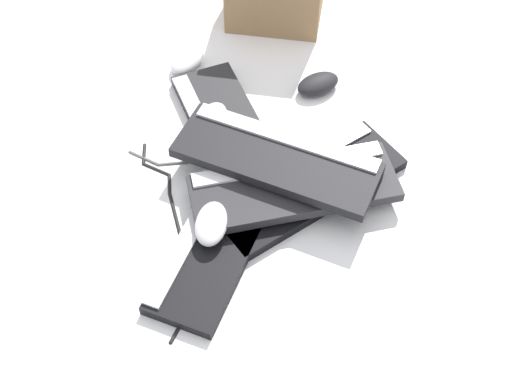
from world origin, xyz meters
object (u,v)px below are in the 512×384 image
keyboard_4 (277,159)px  mouse_1 (211,224)px  keyboard_0 (308,186)px  mouse_3 (187,60)px  keyboard_1 (229,134)px  mouse_0 (211,120)px  keyboard_3 (294,187)px  mouse_2 (318,84)px  keyboard_2 (219,234)px

keyboard_4 → mouse_1: keyboard_4 is taller
keyboard_0 → mouse_3: mouse_3 is taller
keyboard_1 → mouse_1: size_ratio=4.23×
keyboard_1 → mouse_1: (-0.04, -0.28, 0.04)m
mouse_0 → mouse_3: (-0.06, 0.24, -0.03)m
keyboard_0 → keyboard_1: bearing=137.1°
keyboard_3 → mouse_2: keyboard_3 is taller
mouse_2 → mouse_3: size_ratio=1.00×
keyboard_1 → mouse_3: 0.27m
keyboard_2 → mouse_1: 0.04m
keyboard_1 → mouse_0: size_ratio=4.23×
keyboard_1 → keyboard_0: bearing=-42.9°
mouse_3 → keyboard_2: bearing=42.0°
keyboard_0 → keyboard_1: 0.23m
keyboard_1 → mouse_0: 0.06m
keyboard_2 → keyboard_3: bearing=31.2°
keyboard_3 → mouse_3: size_ratio=4.19×
keyboard_0 → mouse_0: size_ratio=4.09×
mouse_2 → mouse_3: same height
mouse_0 → mouse_1: same height
keyboard_4 → mouse_2: keyboard_4 is taller
keyboard_1 → keyboard_3: size_ratio=1.01×
mouse_0 → mouse_3: size_ratio=1.00×
keyboard_2 → mouse_0: mouse_0 is taller
keyboard_4 → mouse_1: size_ratio=4.20×
keyboard_2 → keyboard_4: size_ratio=1.00×
mouse_1 → keyboard_3: bearing=127.0°
keyboard_4 → mouse_0: (-0.14, 0.14, -0.02)m
mouse_1 → mouse_2: bearing=158.0°
keyboard_4 → mouse_2: 0.31m
keyboard_2 → mouse_1: (-0.01, 0.00, 0.04)m
keyboard_1 → mouse_3: (-0.10, 0.25, 0.01)m
keyboard_3 → keyboard_4: keyboard_4 is taller
mouse_1 → mouse_0: bearing=-170.7°
mouse_1 → mouse_3: mouse_1 is taller
keyboard_2 → keyboard_0: bearing=32.2°
mouse_0 → mouse_2: bearing=-39.4°
keyboard_2 → mouse_2: (0.24, 0.43, 0.01)m
mouse_0 → mouse_3: 0.25m
mouse_1 → mouse_2: 0.50m
keyboard_0 → mouse_1: 0.24m
keyboard_4 → mouse_1: 0.21m
keyboard_4 → mouse_2: bearing=67.7°
mouse_0 → mouse_3: mouse_0 is taller
keyboard_0 → mouse_3: 0.49m
mouse_2 → keyboard_3: bearing=48.5°
keyboard_0 → keyboard_4: bearing=155.8°
keyboard_1 → mouse_2: size_ratio=4.23×
keyboard_0 → keyboard_2: bearing=-147.8°
keyboard_3 → mouse_2: (0.08, 0.34, -0.02)m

